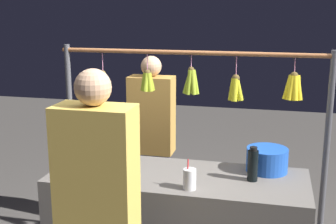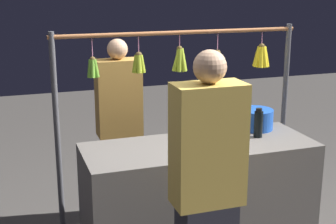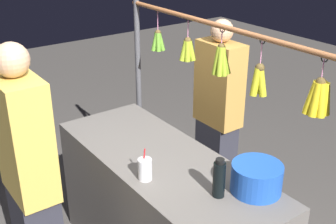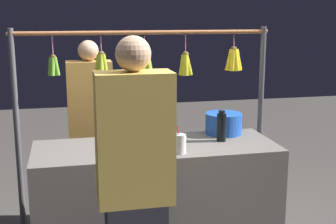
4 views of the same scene
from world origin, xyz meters
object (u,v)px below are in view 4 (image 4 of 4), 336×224
(drink_cup, at_px, (180,144))
(customer_person, at_px, (135,196))
(vendor_person, at_px, (91,134))
(blue_bucket, at_px, (224,123))
(water_bottle, at_px, (222,127))

(drink_cup, relative_size, customer_person, 0.11)
(customer_person, bearing_deg, vendor_person, -84.70)
(drink_cup, bearing_deg, vendor_person, -63.01)
(blue_bucket, xyz_separation_m, customer_person, (0.83, 0.96, -0.13))
(vendor_person, bearing_deg, customer_person, 95.30)
(blue_bucket, bearing_deg, drink_cup, 43.33)
(water_bottle, height_order, customer_person, customer_person)
(blue_bucket, height_order, vendor_person, vendor_person)
(water_bottle, distance_m, drink_cup, 0.43)
(water_bottle, xyz_separation_m, blue_bucket, (-0.08, -0.20, -0.03))
(customer_person, bearing_deg, blue_bucket, -130.86)
(water_bottle, relative_size, drink_cup, 1.20)
(water_bottle, bearing_deg, blue_bucket, -113.31)
(water_bottle, distance_m, vendor_person, 1.22)
(vendor_person, bearing_deg, water_bottle, 137.98)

